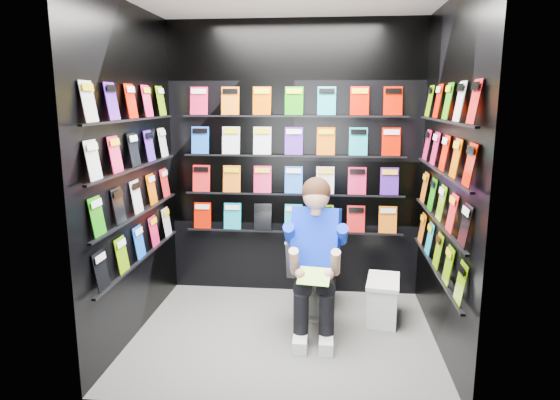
# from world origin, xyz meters

# --- Properties ---
(floor) EXTENTS (2.40, 2.40, 0.00)m
(floor) POSITION_xyz_m (0.00, 0.00, 0.00)
(floor) COLOR #565654
(floor) RESTS_ON ground
(wall_back) EXTENTS (2.40, 0.04, 2.60)m
(wall_back) POSITION_xyz_m (0.00, 1.00, 1.30)
(wall_back) COLOR black
(wall_back) RESTS_ON floor
(wall_front) EXTENTS (2.40, 0.04, 2.60)m
(wall_front) POSITION_xyz_m (0.00, -1.00, 1.30)
(wall_front) COLOR black
(wall_front) RESTS_ON floor
(wall_left) EXTENTS (0.04, 2.00, 2.60)m
(wall_left) POSITION_xyz_m (-1.20, 0.00, 1.30)
(wall_left) COLOR black
(wall_left) RESTS_ON floor
(wall_right) EXTENTS (0.04, 2.00, 2.60)m
(wall_right) POSITION_xyz_m (1.20, 0.00, 1.30)
(wall_right) COLOR black
(wall_right) RESTS_ON floor
(comics_back) EXTENTS (2.10, 0.06, 1.37)m
(comics_back) POSITION_xyz_m (0.00, 0.97, 1.31)
(comics_back) COLOR #CF184A
(comics_back) RESTS_ON wall_back
(comics_left) EXTENTS (0.06, 1.70, 1.37)m
(comics_left) POSITION_xyz_m (-1.17, 0.00, 1.31)
(comics_left) COLOR #CF184A
(comics_left) RESTS_ON wall_left
(comics_right) EXTENTS (0.06, 1.70, 1.37)m
(comics_right) POSITION_xyz_m (1.17, 0.00, 1.31)
(comics_right) COLOR #CF184A
(comics_right) RESTS_ON wall_right
(toilet) EXTENTS (0.52, 0.80, 0.73)m
(toilet) POSITION_xyz_m (0.24, 0.54, 0.37)
(toilet) COLOR white
(toilet) RESTS_ON floor
(longbox) EXTENTS (0.30, 0.47, 0.33)m
(longbox) POSITION_xyz_m (0.82, 0.38, 0.17)
(longbox) COLOR silver
(longbox) RESTS_ON floor
(longbox_lid) EXTENTS (0.33, 0.50, 0.03)m
(longbox_lid) POSITION_xyz_m (0.82, 0.38, 0.35)
(longbox_lid) COLOR silver
(longbox_lid) RESTS_ON longbox
(reader) EXTENTS (0.61, 0.81, 1.38)m
(reader) POSITION_xyz_m (0.24, 0.16, 0.76)
(reader) COLOR #0221D7
(reader) RESTS_ON toilet
(held_comic) EXTENTS (0.26, 0.17, 0.10)m
(held_comic) POSITION_xyz_m (0.24, -0.19, 0.58)
(held_comic) COLOR green
(held_comic) RESTS_ON reader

